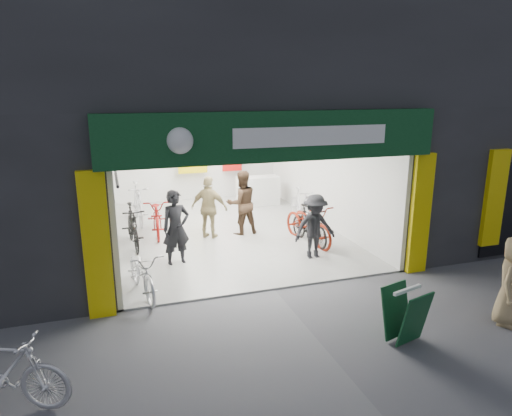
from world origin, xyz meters
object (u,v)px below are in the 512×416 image
parked_bike (3,372)px  bike_right_front (309,225)px  bike_left_front (142,272)px  sandwich_board (405,313)px

parked_bike → bike_right_front: bearing=-31.6°
bike_left_front → bike_right_front: 4.64m
bike_left_front → parked_bike: bearing=-133.6°
sandwich_board → parked_bike: bearing=162.9°
bike_left_front → parked_bike: size_ratio=1.04×
bike_left_front → bike_right_front: size_ratio=1.06×
bike_left_front → bike_right_front: (4.30, 1.74, 0.04)m
parked_bike → sandwich_board: bearing=-70.0°
bike_right_front → sandwich_board: bearing=-103.1°
sandwich_board → bike_left_front: bearing=126.4°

